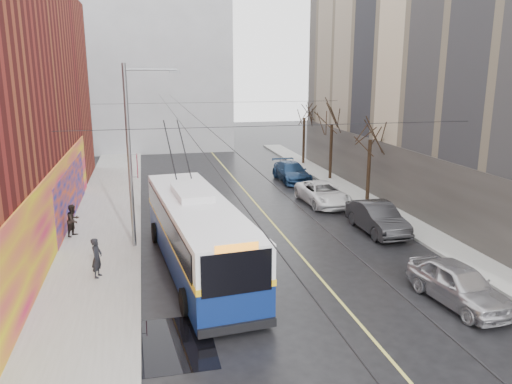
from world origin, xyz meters
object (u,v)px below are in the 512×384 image
(streetlight_pole, at_px, (132,153))
(following_car, at_px, (166,191))
(parked_car_a, at_px, (459,284))
(pedestrian_b, at_px, (73,220))
(parked_car_c, at_px, (323,193))
(parked_car_d, at_px, (291,172))
(parked_car_b, at_px, (377,218))
(tree_near, at_px, (371,128))
(trolleybus, at_px, (197,233))
(pedestrian_a, at_px, (97,258))
(tree_far, at_px, (304,109))
(tree_mid, at_px, (332,115))

(streetlight_pole, xyz_separation_m, following_car, (1.84, 9.11, -4.12))
(parked_car_a, distance_m, pedestrian_b, 18.88)
(following_car, relative_size, pedestrian_b, 2.51)
(parked_car_c, height_order, parked_car_d, parked_car_d)
(parked_car_b, xyz_separation_m, following_car, (-10.96, 9.35, -0.09))
(tree_near, distance_m, trolleybus, 15.90)
(streetlight_pole, height_order, parked_car_d, streetlight_pole)
(trolleybus, xyz_separation_m, pedestrian_b, (-5.93, 5.57, -0.68))
(trolleybus, bearing_deg, pedestrian_b, 131.11)
(tree_near, height_order, pedestrian_a, tree_near)
(streetlight_pole, relative_size, tree_far, 1.37)
(parked_car_b, bearing_deg, tree_far, 83.01)
(streetlight_pole, relative_size, parked_car_b, 1.81)
(parked_car_b, distance_m, following_car, 14.41)
(parked_car_b, bearing_deg, trolleybus, -163.75)
(tree_near, height_order, parked_car_c, tree_near)
(tree_near, bearing_deg, parked_car_a, -102.14)
(pedestrian_a, bearing_deg, tree_mid, -28.56)
(parked_car_a, distance_m, following_car, 20.63)
(trolleybus, bearing_deg, parked_car_d, 54.90)
(parked_car_c, relative_size, following_car, 1.22)
(parked_car_c, bearing_deg, tree_far, 74.63)
(parked_car_d, bearing_deg, tree_near, -67.16)
(pedestrian_a, relative_size, pedestrian_b, 1.01)
(following_car, distance_m, pedestrian_a, 13.19)
(tree_near, xyz_separation_m, tree_mid, (0.00, 7.00, 0.28))
(parked_car_d, relative_size, following_car, 1.22)
(parked_car_a, bearing_deg, parked_car_d, 83.64)
(trolleybus, xyz_separation_m, following_car, (-0.81, 12.39, -0.96))
(parked_car_d, height_order, following_car, parked_car_d)
(parked_car_a, bearing_deg, pedestrian_a, 152.44)
(parked_car_d, relative_size, pedestrian_a, 3.05)
(tree_near, xyz_separation_m, pedestrian_b, (-18.42, -3.71, -3.97))
(streetlight_pole, relative_size, pedestrian_a, 5.24)
(tree_far, bearing_deg, streetlight_pole, -127.12)
(parked_car_d, xyz_separation_m, pedestrian_b, (-15.22, -10.92, 0.24))
(parked_car_a, relative_size, parked_car_b, 0.93)
(tree_near, relative_size, parked_car_d, 1.22)
(tree_mid, distance_m, following_car, 14.57)
(parked_car_c, distance_m, following_car, 10.56)
(pedestrian_b, bearing_deg, tree_near, -48.18)
(parked_car_d, distance_m, pedestrian_b, 18.73)
(following_car, bearing_deg, parked_car_d, 18.82)
(parked_car_d, bearing_deg, parked_car_a, -91.11)
(tree_near, bearing_deg, tree_far, 90.00)
(parked_car_a, distance_m, parked_car_c, 14.89)
(trolleybus, distance_m, pedestrian_b, 8.16)
(trolleybus, height_order, parked_car_b, trolleybus)
(parked_car_c, relative_size, pedestrian_a, 3.05)
(pedestrian_b, bearing_deg, parked_car_c, -45.84)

